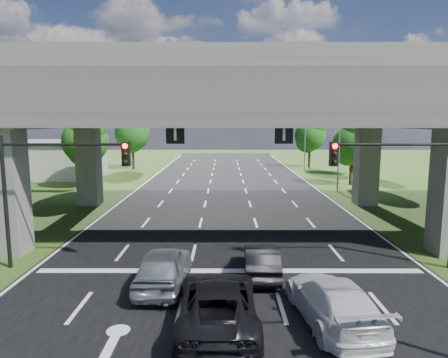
{
  "coord_description": "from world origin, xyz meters",
  "views": [
    {
      "loc": [
        -0.22,
        -13.41,
        6.59
      ],
      "look_at": [
        -0.27,
        9.4,
        3.3
      ],
      "focal_mm": 32.0,
      "sensor_mm": 36.0,
      "label": 1
    }
  ],
  "objects_px": {
    "streetlight_beyond": "(302,127)",
    "car_white": "(333,301)",
    "car_dark": "(261,260)",
    "car_trailing": "(218,302)",
    "streetlight_far": "(335,130)",
    "car_silver": "(164,267)",
    "signal_left": "(52,177)",
    "signal_right": "(408,177)"
  },
  "relations": [
    {
      "from": "streetlight_beyond",
      "to": "car_white",
      "type": "xyz_separation_m",
      "value": [
        -6.79,
        -41.06,
        -5.07
      ]
    },
    {
      "from": "car_dark",
      "to": "car_trailing",
      "type": "bearing_deg",
      "value": 68.6
    },
    {
      "from": "streetlight_beyond",
      "to": "car_white",
      "type": "distance_m",
      "value": 41.93
    },
    {
      "from": "streetlight_far",
      "to": "car_silver",
      "type": "distance_m",
      "value": 26.01
    },
    {
      "from": "car_silver",
      "to": "car_dark",
      "type": "height_order",
      "value": "car_silver"
    },
    {
      "from": "car_trailing",
      "to": "car_dark",
      "type": "bearing_deg",
      "value": -113.75
    },
    {
      "from": "signal_left",
      "to": "streetlight_beyond",
      "type": "xyz_separation_m",
      "value": [
        17.92,
        36.06,
        1.66
      ]
    },
    {
      "from": "streetlight_far",
      "to": "streetlight_beyond",
      "type": "height_order",
      "value": "same"
    },
    {
      "from": "signal_left",
      "to": "car_trailing",
      "type": "bearing_deg",
      "value": -34.8
    },
    {
      "from": "car_silver",
      "to": "car_white",
      "type": "relative_size",
      "value": 0.91
    },
    {
      "from": "car_silver",
      "to": "car_white",
      "type": "xyz_separation_m",
      "value": [
        5.98,
        -2.96,
        -0.05
      ]
    },
    {
      "from": "signal_left",
      "to": "car_silver",
      "type": "xyz_separation_m",
      "value": [
        5.16,
        -2.05,
        -3.36
      ]
    },
    {
      "from": "streetlight_beyond",
      "to": "car_silver",
      "type": "distance_m",
      "value": 40.5
    },
    {
      "from": "signal_left",
      "to": "streetlight_beyond",
      "type": "relative_size",
      "value": 0.6
    },
    {
      "from": "car_dark",
      "to": "car_white",
      "type": "height_order",
      "value": "car_white"
    },
    {
      "from": "streetlight_far",
      "to": "car_silver",
      "type": "xyz_separation_m",
      "value": [
        -12.77,
        -22.1,
        -5.02
      ]
    },
    {
      "from": "streetlight_far",
      "to": "car_trailing",
      "type": "distance_m",
      "value": 27.77
    },
    {
      "from": "signal_right",
      "to": "car_silver",
      "type": "relative_size",
      "value": 1.28
    },
    {
      "from": "car_dark",
      "to": "car_white",
      "type": "xyz_separation_m",
      "value": [
        1.97,
        -4.06,
        0.08
      ]
    },
    {
      "from": "car_white",
      "to": "car_trailing",
      "type": "xyz_separation_m",
      "value": [
        -3.74,
        -0.13,
        0.0
      ]
    },
    {
      "from": "streetlight_far",
      "to": "signal_left",
      "type": "bearing_deg",
      "value": -131.78
    },
    {
      "from": "car_dark",
      "to": "car_white",
      "type": "relative_size",
      "value": 0.79
    },
    {
      "from": "signal_right",
      "to": "car_silver",
      "type": "distance_m",
      "value": 11.21
    },
    {
      "from": "streetlight_beyond",
      "to": "car_silver",
      "type": "bearing_deg",
      "value": -108.52
    },
    {
      "from": "car_white",
      "to": "car_trailing",
      "type": "height_order",
      "value": "car_trailing"
    },
    {
      "from": "streetlight_far",
      "to": "car_white",
      "type": "height_order",
      "value": "streetlight_far"
    },
    {
      "from": "signal_left",
      "to": "car_trailing",
      "type": "relative_size",
      "value": 1.12
    },
    {
      "from": "streetlight_far",
      "to": "car_dark",
      "type": "height_order",
      "value": "streetlight_far"
    },
    {
      "from": "streetlight_beyond",
      "to": "car_white",
      "type": "height_order",
      "value": "streetlight_beyond"
    },
    {
      "from": "signal_left",
      "to": "car_silver",
      "type": "relative_size",
      "value": 1.28
    },
    {
      "from": "signal_left",
      "to": "streetlight_beyond",
      "type": "height_order",
      "value": "streetlight_beyond"
    },
    {
      "from": "signal_right",
      "to": "car_silver",
      "type": "xyz_separation_m",
      "value": [
        -10.49,
        -2.05,
        -3.36
      ]
    },
    {
      "from": "signal_right",
      "to": "car_white",
      "type": "xyz_separation_m",
      "value": [
        -4.51,
        -5.0,
        -3.41
      ]
    },
    {
      "from": "streetlight_beyond",
      "to": "car_white",
      "type": "relative_size",
      "value": 1.95
    },
    {
      "from": "signal_right",
      "to": "signal_left",
      "type": "bearing_deg",
      "value": 180.0
    },
    {
      "from": "signal_left",
      "to": "car_white",
      "type": "distance_m",
      "value": 12.68
    },
    {
      "from": "signal_left",
      "to": "streetlight_beyond",
      "type": "bearing_deg",
      "value": 63.57
    },
    {
      "from": "signal_left",
      "to": "car_dark",
      "type": "height_order",
      "value": "signal_left"
    },
    {
      "from": "signal_right",
      "to": "car_white",
      "type": "relative_size",
      "value": 1.17
    },
    {
      "from": "streetlight_far",
      "to": "car_trailing",
      "type": "relative_size",
      "value": 1.86
    },
    {
      "from": "signal_right",
      "to": "streetlight_beyond",
      "type": "bearing_deg",
      "value": 86.39
    },
    {
      "from": "car_white",
      "to": "streetlight_beyond",
      "type": "bearing_deg",
      "value": -106.45
    }
  ]
}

